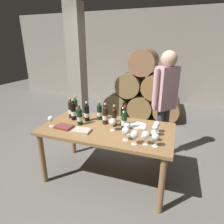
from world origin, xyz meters
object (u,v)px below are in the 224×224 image
object	(u,v)px
wine_bottle_1	(80,116)
wine_glass_9	(154,133)
wine_glass_1	(157,125)
serving_plate	(137,125)
wine_glass_7	(156,128)
wine_glass_10	(144,129)
wine_bottle_7	(73,111)
wine_glass_6	(146,135)
wine_bottle_0	(99,112)
wine_glass_3	(126,131)
tasting_notebook	(64,127)
sommelier_presenting	(165,97)
wine_glass_2	(112,122)
wine_glass_8	(156,137)
dining_table	(107,134)
leather_ledger	(82,131)
wine_bottle_8	(71,109)
wine_bottle_6	(123,116)
wine_bottle_5	(105,115)
wine_bottle_3	(114,117)
wine_glass_4	(51,119)
wine_bottle_4	(75,106)
wine_bottle_9	(124,120)
wine_bottle_2	(87,113)
wine_glass_0	(127,126)
wine_glass_5	(135,135)

from	to	relation	value
wine_bottle_1	wine_glass_9	xyz separation A→B (m)	(1.00, -0.15, -0.02)
wine_glass_1	serving_plate	xyz separation A→B (m)	(-0.27, 0.12, -0.10)
wine_glass_7	wine_glass_10	distance (m)	0.14
wine_bottle_7	wine_glass_6	size ratio (longest dim) A/B	1.94
wine_bottle_0	wine_glass_3	world-z (taller)	wine_bottle_0
tasting_notebook	sommelier_presenting	size ratio (longest dim) A/B	0.13
wine_bottle_1	wine_glass_2	size ratio (longest dim) A/B	1.73
wine_bottle_7	wine_glass_2	size ratio (longest dim) A/B	1.95
wine_glass_8	wine_glass_9	xyz separation A→B (m)	(-0.03, 0.10, -0.01)
dining_table	leather_ledger	xyz separation A→B (m)	(-0.26, -0.22, 0.11)
dining_table	wine_bottle_8	distance (m)	0.69
dining_table	wine_bottle_6	xyz separation A→B (m)	(0.18, 0.15, 0.23)
wine_bottle_0	wine_glass_10	world-z (taller)	wine_bottle_0
wine_glass_10	wine_bottle_8	bearing A→B (deg)	166.96
wine_bottle_5	wine_glass_3	world-z (taller)	wine_bottle_5
wine_bottle_3	wine_glass_3	world-z (taller)	wine_bottle_3
wine_glass_4	leather_ledger	xyz separation A→B (m)	(0.46, -0.01, -0.09)
wine_bottle_0	wine_glass_3	size ratio (longest dim) A/B	1.70
wine_bottle_7	sommelier_presenting	world-z (taller)	sommelier_presenting
wine_bottle_4	wine_bottle_9	bearing A→B (deg)	-20.13
wine_bottle_7	wine_glass_10	distance (m)	1.07
wine_glass_3	leather_ledger	xyz separation A→B (m)	(-0.58, 0.04, -0.10)
wine_bottle_1	wine_glass_10	world-z (taller)	wine_bottle_1
wine_glass_8	wine_glass_10	xyz separation A→B (m)	(-0.15, 0.19, -0.01)
wine_bottle_2	wine_bottle_9	bearing A→B (deg)	-11.80
wine_bottle_3	wine_bottle_9	world-z (taller)	wine_bottle_9
wine_bottle_5	wine_glass_10	size ratio (longest dim) A/B	2.04
wine_bottle_2	wine_bottle_5	distance (m)	0.28
wine_bottle_2	tasting_notebook	world-z (taller)	wine_bottle_2
dining_table	wine_bottle_8	bearing A→B (deg)	165.20
wine_bottle_9	wine_glass_0	bearing A→B (deg)	-58.27
wine_glass_5	wine_glass_8	distance (m)	0.22
wine_bottle_5	wine_glass_2	distance (m)	0.24
wine_bottle_3	wine_glass_5	xyz separation A→B (m)	(0.37, -0.40, -0.01)
wine_bottle_2	wine_glass_2	xyz separation A→B (m)	(0.45, -0.19, -0.01)
wine_bottle_6	wine_bottle_3	bearing A→B (deg)	-148.13
wine_bottle_7	wine_glass_6	xyz separation A→B (m)	(1.10, -0.38, -0.02)
wine_bottle_6	wine_glass_7	world-z (taller)	wine_bottle_6
wine_bottle_0	wine_bottle_7	bearing A→B (deg)	-159.09
wine_bottle_7	wine_glass_1	xyz separation A→B (m)	(1.18, -0.04, -0.03)
wine_bottle_6	wine_bottle_9	xyz separation A→B (m)	(0.05, -0.14, 0.00)
dining_table	wine_glass_8	size ratio (longest dim) A/B	11.05
serving_plate	wine_bottle_2	bearing A→B (deg)	-175.37
wine_glass_2	wine_glass_6	xyz separation A→B (m)	(0.45, -0.21, 0.00)
wine_glass_1	wine_glass_6	bearing A→B (deg)	-103.43
wine_bottle_0	sommelier_presenting	distance (m)	1.02
wine_bottle_3	serving_plate	distance (m)	0.33
dining_table	wine_glass_10	size ratio (longest dim) A/B	11.75
wine_bottle_6	wine_glass_9	distance (m)	0.56
leather_ledger	sommelier_presenting	xyz separation A→B (m)	(0.92, 0.97, 0.27)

